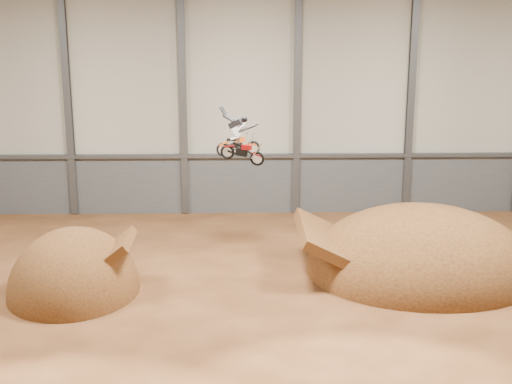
% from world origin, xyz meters
% --- Properties ---
extents(floor, '(40.00, 40.00, 0.00)m').
position_xyz_m(floor, '(0.00, 0.00, 0.00)').
color(floor, '#4E2A14').
rests_on(floor, ground).
extents(back_wall, '(40.00, 0.10, 14.00)m').
position_xyz_m(back_wall, '(0.00, 15.00, 7.00)').
color(back_wall, '#BAB5A5').
rests_on(back_wall, ground).
extents(lower_band_back, '(39.80, 0.18, 3.50)m').
position_xyz_m(lower_band_back, '(0.00, 14.90, 1.75)').
color(lower_band_back, '#4D5054').
rests_on(lower_band_back, ground).
extents(steel_rail, '(39.80, 0.35, 0.20)m').
position_xyz_m(steel_rail, '(0.00, 14.75, 3.55)').
color(steel_rail, '#47494F').
rests_on(steel_rail, lower_band_back).
extents(steel_column_1, '(0.40, 0.36, 13.90)m').
position_xyz_m(steel_column_1, '(-10.00, 14.80, 7.00)').
color(steel_column_1, '#47494F').
rests_on(steel_column_1, ground).
extents(steel_column_2, '(0.40, 0.36, 13.90)m').
position_xyz_m(steel_column_2, '(-3.33, 14.80, 7.00)').
color(steel_column_2, '#47494F').
rests_on(steel_column_2, ground).
extents(steel_column_3, '(0.40, 0.36, 13.90)m').
position_xyz_m(steel_column_3, '(3.33, 14.80, 7.00)').
color(steel_column_3, '#47494F').
rests_on(steel_column_3, ground).
extents(steel_column_4, '(0.40, 0.36, 13.90)m').
position_xyz_m(steel_column_4, '(10.00, 14.80, 7.00)').
color(steel_column_4, '#47494F').
rests_on(steel_column_4, ground).
extents(takeoff_ramp, '(5.70, 6.58, 5.70)m').
position_xyz_m(takeoff_ramp, '(-7.34, 2.74, 0.00)').
color(takeoff_ramp, '#432510').
rests_on(takeoff_ramp, ground).
extents(landing_ramp, '(10.87, 9.62, 6.27)m').
position_xyz_m(landing_ramp, '(8.51, 4.86, 0.00)').
color(landing_ramp, '#432510').
rests_on(landing_ramp, ground).
extents(fmx_rider_a, '(2.18, 0.81, 1.98)m').
position_xyz_m(fmx_rider_a, '(-0.09, 6.60, 6.24)').
color(fmx_rider_a, '#C2430E').
extents(fmx_rider_b, '(2.91, 1.44, 2.53)m').
position_xyz_m(fmx_rider_b, '(0.03, 2.22, 7.01)').
color(fmx_rider_b, '#B40C0F').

